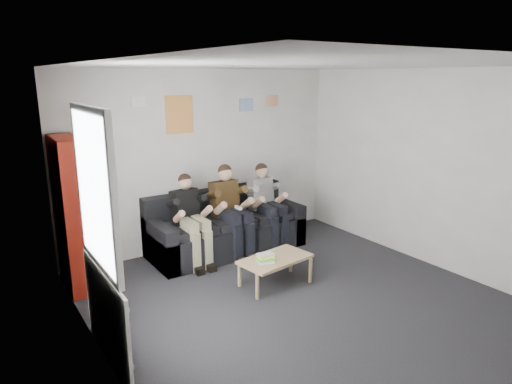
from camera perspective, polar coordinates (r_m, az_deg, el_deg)
room_shell at (r=5.01m, az=6.84°, el=-0.16°), size 5.00×5.00×5.00m
sofa at (r=6.97m, az=-3.88°, el=-4.71°), size 2.33×0.95×0.90m
bookshelf at (r=6.03m, az=-21.97°, el=-2.55°), size 0.28×0.85×1.90m
coffee_table at (r=5.84m, az=2.44°, el=-8.61°), size 0.91×0.50×0.36m
game_cases at (r=5.73m, az=1.20°, el=-8.24°), size 0.26×0.24×0.06m
person_left at (r=6.42m, az=-8.07°, el=-3.45°), size 0.36×0.78×1.28m
person_middle at (r=6.70m, az=-3.05°, el=-2.35°), size 0.39×0.85×1.34m
person_right at (r=7.04m, az=1.49°, el=-1.67°), size 0.37×0.79×1.29m
radiator at (r=4.60m, az=-17.18°, el=-15.59°), size 0.10×0.64×0.60m
window at (r=4.29m, az=-18.80°, el=-7.86°), size 0.05×1.30×2.36m
poster_large at (r=6.78m, az=-9.56°, el=9.53°), size 0.42×0.01×0.55m
poster_blue at (r=7.32m, az=-1.21°, el=10.84°), size 0.25×0.01×0.20m
poster_pink at (r=7.59m, az=2.04°, el=11.34°), size 0.22×0.01×0.18m
poster_sign at (r=6.55m, az=-14.51°, el=10.87°), size 0.20×0.01×0.14m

